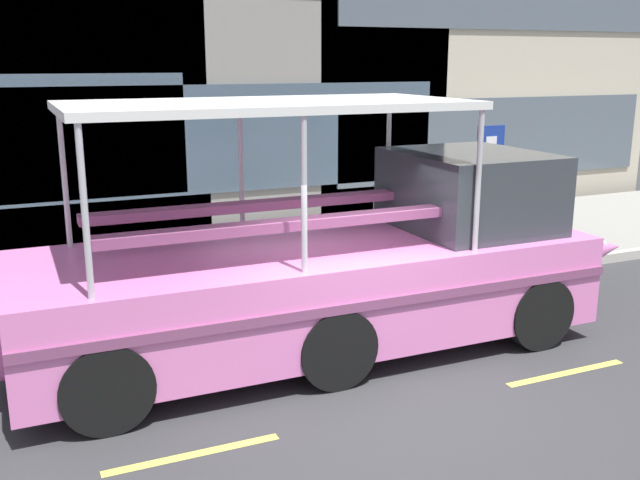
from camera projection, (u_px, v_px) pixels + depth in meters
ground_plane at (376, 388)px, 8.68m from camera, size 120.00×120.00×0.00m
sidewalk at (237, 264)px, 13.63m from camera, size 32.00×4.80×0.18m
curb_edge at (284, 304)px, 11.42m from camera, size 32.00×0.18×0.18m
lane_centreline at (401, 409)px, 8.15m from camera, size 25.80×0.12×0.01m
curb_guardrail at (255, 260)px, 11.42m from camera, size 11.33×0.09×0.87m
parking_sign at (488, 168)px, 13.64m from camera, size 0.60×0.12×2.48m
duck_tour_boat at (348, 267)px, 9.80m from camera, size 9.51×2.69×3.36m
pedestrian_near_bow at (385, 209)px, 13.62m from camera, size 0.33×0.34×1.55m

